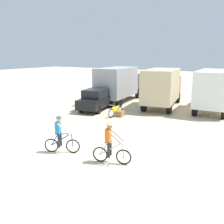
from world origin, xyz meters
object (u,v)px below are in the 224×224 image
(box_truck_tan_camper, at_px, (163,86))
(supply_crate, at_px, (120,114))
(cyclist_cowboy_hat, at_px, (110,144))
(box_truck_grey_hauler, at_px, (119,83))
(bicycle_spare, at_px, (116,112))
(cyclist_orange_shirt, at_px, (60,136))
(box_truck_white_box, at_px, (215,88))
(sedan_parked, at_px, (96,99))

(box_truck_tan_camper, xyz_separation_m, supply_crate, (-1.42, -4.84, -1.66))
(box_truck_tan_camper, relative_size, cyclist_cowboy_hat, 3.88)
(box_truck_grey_hauler, xyz_separation_m, bicycle_spare, (2.96, -5.39, -1.48))
(box_truck_grey_hauler, relative_size, cyclist_orange_shirt, 3.84)
(box_truck_tan_camper, height_order, supply_crate, box_truck_tan_camper)
(box_truck_grey_hauler, distance_m, supply_crate, 6.26)
(box_truck_white_box, relative_size, cyclist_orange_shirt, 3.80)
(box_truck_grey_hauler, xyz_separation_m, sedan_parked, (0.32, -4.26, -0.99))
(box_truck_grey_hauler, xyz_separation_m, supply_crate, (3.17, -5.14, -1.66))
(box_truck_tan_camper, bearing_deg, cyclist_cowboy_hat, -78.44)
(sedan_parked, bearing_deg, box_truck_white_box, 29.76)
(cyclist_cowboy_hat, relative_size, supply_crate, 2.84)
(sedan_parked, xyz_separation_m, supply_crate, (2.85, -0.88, -0.67))
(cyclist_cowboy_hat, height_order, bicycle_spare, cyclist_cowboy_hat)
(sedan_parked, height_order, cyclist_cowboy_hat, cyclist_cowboy_hat)
(box_truck_white_box, relative_size, sedan_parked, 1.55)
(cyclist_cowboy_hat, xyz_separation_m, bicycle_spare, (-4.12, 7.06, -0.45))
(supply_crate, bearing_deg, box_truck_white_box, 45.73)
(sedan_parked, bearing_deg, box_truck_tan_camper, 42.87)
(box_truck_tan_camper, bearing_deg, bicycle_spare, -107.76)
(sedan_parked, xyz_separation_m, cyclist_orange_shirt, (4.13, -8.48, -0.04))
(cyclist_cowboy_hat, bearing_deg, sedan_parked, 129.51)
(box_truck_white_box, distance_m, supply_crate, 8.09)
(box_truck_grey_hauler, height_order, bicycle_spare, box_truck_grey_hauler)
(box_truck_grey_hauler, relative_size, box_truck_tan_camper, 0.99)
(cyclist_orange_shirt, bearing_deg, supply_crate, 99.57)
(cyclist_orange_shirt, bearing_deg, sedan_parked, 115.96)
(box_truck_tan_camper, xyz_separation_m, box_truck_white_box, (4.11, 0.83, 0.00))
(cyclist_orange_shirt, bearing_deg, box_truck_grey_hauler, 109.27)
(cyclist_cowboy_hat, bearing_deg, box_truck_white_box, 82.89)
(sedan_parked, distance_m, supply_crate, 3.06)
(box_truck_white_box, distance_m, cyclist_orange_shirt, 13.97)
(supply_crate, bearing_deg, cyclist_cowboy_hat, -61.88)
(box_truck_tan_camper, bearing_deg, supply_crate, -106.35)
(box_truck_white_box, relative_size, supply_crate, 10.78)
(box_truck_tan_camper, distance_m, cyclist_cowboy_hat, 12.45)
(box_truck_tan_camper, bearing_deg, box_truck_grey_hauler, 176.33)
(box_truck_grey_hauler, height_order, cyclist_cowboy_hat, box_truck_grey_hauler)
(box_truck_white_box, relative_size, bicycle_spare, 4.00)
(supply_crate, bearing_deg, box_truck_grey_hauler, 121.69)
(cyclist_orange_shirt, bearing_deg, box_truck_tan_camper, 89.36)
(sedan_parked, bearing_deg, bicycle_spare, -23.34)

